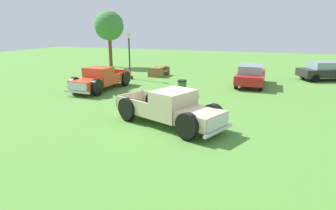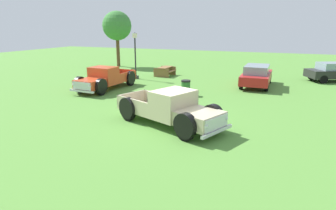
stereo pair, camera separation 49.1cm
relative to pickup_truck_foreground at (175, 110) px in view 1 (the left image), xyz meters
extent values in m
plane|color=#548C38|center=(-0.21, 0.26, -0.76)|extent=(80.00, 80.00, 0.00)
cube|color=#C6B793|center=(1.29, -0.52, -0.08)|extent=(2.03, 2.05, 0.57)
cube|color=silver|center=(2.03, -0.81, -0.08)|extent=(0.59, 1.34, 0.48)
sphere|color=silver|center=(2.25, -0.22, -0.05)|extent=(0.21, 0.21, 0.21)
sphere|color=silver|center=(1.78, -1.39, -0.05)|extent=(0.21, 0.21, 0.21)
cube|color=#C6B793|center=(-0.06, 0.02, 0.23)|extent=(1.90, 2.11, 1.19)
cube|color=#8C9EA8|center=(0.53, -0.21, 0.50)|extent=(0.60, 1.41, 0.53)
cube|color=#C6B793|center=(-1.70, 0.68, -0.31)|extent=(2.67, 2.42, 0.10)
cube|color=#C6B793|center=(-1.39, 1.45, 0.03)|extent=(2.06, 0.89, 0.57)
cube|color=#C6B793|center=(-2.01, -0.09, 0.03)|extent=(2.06, 0.89, 0.57)
cube|color=#C6B793|center=(-2.67, 1.07, 0.03)|extent=(0.72, 1.64, 0.57)
cylinder|color=black|center=(1.61, 0.29, -0.36)|extent=(0.82, 0.51, 0.79)
cylinder|color=#B7B7BC|center=(1.62, 0.30, -0.36)|extent=(0.39, 0.35, 0.32)
cylinder|color=black|center=(1.61, 0.29, -0.16)|extent=(1.03, 0.64, 1.00)
cylinder|color=black|center=(0.97, -1.33, -0.36)|extent=(0.82, 0.51, 0.79)
cylinder|color=#B7B7BC|center=(0.96, -1.34, -0.36)|extent=(0.39, 0.35, 0.32)
cylinder|color=black|center=(0.97, -1.33, -0.16)|extent=(1.03, 0.64, 1.00)
cylinder|color=black|center=(-1.62, 1.59, -0.36)|extent=(0.82, 0.51, 0.79)
cylinder|color=#B7B7BC|center=(-1.61, 1.60, -0.36)|extent=(0.39, 0.35, 0.32)
cylinder|color=black|center=(-1.62, 1.59, -0.16)|extent=(1.03, 0.64, 1.00)
cylinder|color=black|center=(-2.27, -0.03, -0.36)|extent=(0.82, 0.51, 0.79)
cylinder|color=#B7B7BC|center=(-2.27, -0.04, -0.36)|extent=(0.39, 0.35, 0.32)
cylinder|color=black|center=(-2.27, -0.03, -0.16)|extent=(1.03, 0.64, 1.00)
cube|color=silver|center=(2.07, -0.83, -0.40)|extent=(0.80, 1.80, 0.12)
cube|color=#D14723|center=(-7.27, 3.78, -0.09)|extent=(1.62, 1.60, 0.56)
cube|color=silver|center=(-7.30, 3.00, -0.09)|extent=(1.40, 0.12, 0.47)
sphere|color=silver|center=(-6.68, 2.99, -0.06)|extent=(0.20, 0.20, 0.20)
sphere|color=silver|center=(-7.92, 3.04, -0.06)|extent=(0.20, 0.20, 0.20)
cube|color=#D14723|center=(-7.20, 5.21, 0.22)|extent=(1.77, 1.41, 1.18)
cube|color=#8C9EA8|center=(-7.23, 4.59, 0.48)|extent=(1.48, 0.11, 0.52)
cube|color=#D14723|center=(-7.13, 6.95, -0.32)|extent=(1.81, 2.22, 0.10)
cube|color=#D14723|center=(-6.31, 6.92, 0.01)|extent=(0.18, 2.15, 0.56)
cube|color=#D14723|center=(-7.94, 6.99, 0.01)|extent=(0.18, 2.15, 0.56)
cube|color=#D14723|center=(-7.08, 7.98, 0.01)|extent=(1.71, 0.16, 0.56)
cylinder|color=black|center=(-6.41, 3.74, -0.37)|extent=(0.26, 0.79, 0.78)
cylinder|color=#B7B7BC|center=(-6.40, 3.74, -0.37)|extent=(0.26, 0.32, 0.31)
cylinder|color=black|center=(-6.41, 3.74, -0.17)|extent=(0.33, 0.99, 0.98)
cylinder|color=black|center=(-8.13, 3.82, -0.37)|extent=(0.26, 0.79, 0.78)
cylinder|color=#B7B7BC|center=(-8.14, 3.82, -0.37)|extent=(0.26, 0.32, 0.31)
cylinder|color=black|center=(-8.13, 3.82, -0.17)|extent=(0.33, 0.99, 0.98)
cylinder|color=black|center=(-6.26, 7.17, -0.37)|extent=(0.26, 0.79, 0.78)
cylinder|color=#B7B7BC|center=(-6.25, 7.17, -0.37)|extent=(0.26, 0.32, 0.31)
cylinder|color=black|center=(-6.26, 7.17, -0.17)|extent=(0.33, 0.99, 0.98)
cylinder|color=black|center=(-7.97, 7.25, -0.37)|extent=(0.26, 0.79, 0.78)
cylinder|color=#B7B7BC|center=(-7.98, 7.25, -0.37)|extent=(0.26, 0.32, 0.31)
cylinder|color=black|center=(-7.97, 7.25, -0.17)|extent=(0.33, 0.99, 0.98)
cube|color=silver|center=(-7.30, 2.96, -0.41)|extent=(1.87, 0.19, 0.12)
cube|color=black|center=(7.91, 14.90, -0.13)|extent=(4.79, 3.58, 0.61)
cube|color=#7F939E|center=(7.78, 14.84, 0.45)|extent=(2.91, 2.46, 0.56)
cylinder|color=black|center=(6.20, 14.97, -0.44)|extent=(0.67, 0.46, 0.65)
cylinder|color=black|center=(6.91, 13.51, -0.44)|extent=(0.67, 0.46, 0.65)
cube|color=#B21E1E|center=(2.29, 10.50, -0.11)|extent=(1.91, 4.61, 0.63)
cube|color=#7F939E|center=(2.29, 10.35, 0.49)|extent=(1.60, 2.59, 0.58)
cylinder|color=black|center=(1.45, 12.06, -0.42)|extent=(0.21, 0.67, 0.67)
cylinder|color=black|center=(3.12, 12.07, -0.42)|extent=(0.21, 0.67, 0.67)
cylinder|color=black|center=(1.47, 8.93, -0.42)|extent=(0.21, 0.67, 0.67)
cylinder|color=black|center=(3.14, 8.94, -0.42)|extent=(0.21, 0.67, 0.67)
cube|color=#2D2D33|center=(-7.30, 9.90, -0.63)|extent=(0.36, 0.36, 0.25)
cylinder|color=#2D2D33|center=(-7.30, 9.90, 1.03)|extent=(0.12, 0.12, 3.08)
cube|color=#F2EACC|center=(-7.30, 9.90, 2.75)|extent=(0.28, 0.28, 0.36)
cone|color=#2D2D33|center=(-7.30, 9.90, 2.93)|extent=(0.32, 0.32, 0.14)
cube|color=olive|center=(-5.64, 12.15, -0.01)|extent=(0.82, 1.81, 0.06)
cube|color=olive|center=(-5.04, 12.15, -0.31)|extent=(0.30, 1.80, 0.05)
cube|color=olive|center=(-6.24, 12.16, -0.31)|extent=(0.30, 1.80, 0.05)
cube|color=olive|center=(-5.64, 11.35, -0.38)|extent=(1.40, 0.09, 0.75)
cube|color=olive|center=(-5.63, 12.95, -0.38)|extent=(1.40, 0.09, 0.75)
cylinder|color=#2D6B2D|center=(-1.52, 5.89, -0.33)|extent=(0.56, 0.56, 0.85)
cylinder|color=black|center=(-1.52, 5.89, 0.14)|extent=(0.59, 0.59, 0.10)
cylinder|color=brown|center=(-12.80, 16.02, 0.81)|extent=(0.36, 0.36, 3.14)
sphere|color=#3D7F38|center=(-12.80, 16.02, 3.53)|extent=(3.05, 3.05, 3.05)
camera|label=1|loc=(3.85, -11.25, 3.45)|focal=30.87mm
camera|label=2|loc=(4.31, -11.07, 3.45)|focal=30.87mm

